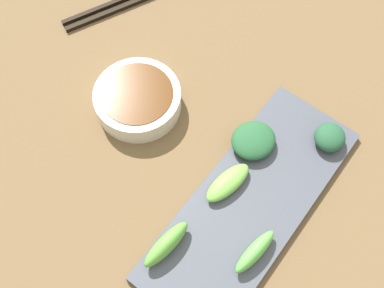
{
  "coord_description": "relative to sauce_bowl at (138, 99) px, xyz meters",
  "views": [
    {
      "loc": [
        0.17,
        -0.23,
        0.69
      ],
      "look_at": [
        -0.02,
        0.02,
        0.05
      ],
      "focal_mm": 44.78,
      "sensor_mm": 36.0,
      "label": 1
    }
  ],
  "objects": [
    {
      "name": "chopsticks",
      "position": [
        -0.16,
        0.15,
        -0.02
      ],
      "size": [
        0.12,
        0.22,
        0.01
      ],
      "rotation": [
        0.0,
        0.0,
        -0.43
      ],
      "color": "black",
      "rests_on": "tabletop"
    },
    {
      "name": "tabletop",
      "position": [
        0.14,
        -0.03,
        -0.03
      ],
      "size": [
        2.1,
        2.1,
        0.02
      ],
      "primitive_type": "cube",
      "color": "brown",
      "rests_on": "ground"
    },
    {
      "name": "broccoli_stalk_4",
      "position": [
        0.2,
        -0.03,
        0.0
      ],
      "size": [
        0.05,
        0.09,
        0.02
      ],
      "primitive_type": "ellipsoid",
      "rotation": [
        0.0,
        0.0,
        -0.17
      ],
      "color": "#71B647",
      "rests_on": "serving_plate"
    },
    {
      "name": "serving_plate",
      "position": [
        0.24,
        -0.03,
        -0.02
      ],
      "size": [
        0.15,
        0.39,
        0.01
      ],
      "primitive_type": "cube",
      "color": "#454A56",
      "rests_on": "tabletop"
    },
    {
      "name": "sauce_bowl",
      "position": [
        0.0,
        0.0,
        0.0
      ],
      "size": [
        0.14,
        0.14,
        0.04
      ],
      "color": "silver",
      "rests_on": "tabletop"
    },
    {
      "name": "broccoli_stalk_0",
      "position": [
        0.18,
        -0.16,
        0.01
      ],
      "size": [
        0.03,
        0.08,
        0.03
      ],
      "primitive_type": "ellipsoid",
      "rotation": [
        0.0,
        0.0,
        -0.09
      ],
      "color": "#5EA93E",
      "rests_on": "serving_plate"
    },
    {
      "name": "broccoli_leafy_2",
      "position": [
        0.28,
        0.12,
        0.0
      ],
      "size": [
        0.05,
        0.06,
        0.03
      ],
      "primitive_type": "ellipsoid",
      "rotation": [
        0.0,
        0.0,
        0.16
      ],
      "color": "#235334",
      "rests_on": "serving_plate"
    },
    {
      "name": "broccoli_leafy_3",
      "position": [
        0.19,
        0.05,
        0.0
      ],
      "size": [
        0.08,
        0.08,
        0.03
      ],
      "primitive_type": "ellipsoid",
      "rotation": [
        0.0,
        0.0,
        -0.29
      ],
      "color": "#245832",
      "rests_on": "serving_plate"
    },
    {
      "name": "broccoli_stalk_1",
      "position": [
        0.28,
        -0.09,
        0.0
      ],
      "size": [
        0.03,
        0.08,
        0.03
      ],
      "primitive_type": "ellipsoid",
      "rotation": [
        0.0,
        0.0,
        -0.11
      ],
      "color": "#5EB84C",
      "rests_on": "serving_plate"
    }
  ]
}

